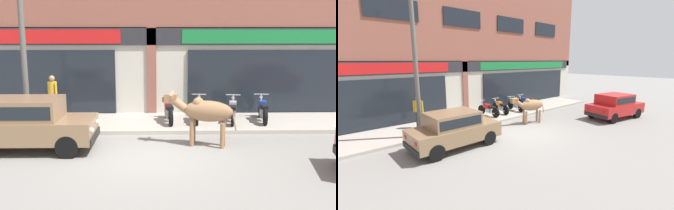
# 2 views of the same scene
# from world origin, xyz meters

# --- Properties ---
(ground_plane) EXTENTS (90.00, 90.00, 0.00)m
(ground_plane) POSITION_xyz_m (0.00, 0.00, 0.00)
(ground_plane) COLOR gray
(sidewalk) EXTENTS (19.00, 2.88, 0.13)m
(sidewalk) POSITION_xyz_m (0.00, 3.64, 0.06)
(sidewalk) COLOR #A8A093
(sidewalk) RESTS_ON ground
(cow) EXTENTS (2.10, 0.94, 1.61)m
(cow) POSITION_xyz_m (1.57, 0.97, 1.01)
(cow) COLOR #936B47
(cow) RESTS_ON ground
(car_1) EXTENTS (3.62, 1.63, 1.46)m
(car_1) POSITION_xyz_m (-3.30, 0.64, 0.81)
(car_1) COLOR black
(car_1) RESTS_ON ground
(motorcycle_0) EXTENTS (0.52, 1.81, 0.88)m
(motorcycle_0) POSITION_xyz_m (0.61, 3.51, 0.51)
(motorcycle_0) COLOR black
(motorcycle_0) RESTS_ON sidewalk
(motorcycle_1) EXTENTS (0.58, 1.80, 0.88)m
(motorcycle_1) POSITION_xyz_m (1.64, 3.58, 0.51)
(motorcycle_1) COLOR black
(motorcycle_1) RESTS_ON sidewalk
(motorcycle_2) EXTENTS (0.62, 1.80, 0.88)m
(motorcycle_2) POSITION_xyz_m (2.85, 3.44, 0.51)
(motorcycle_2) COLOR black
(motorcycle_2) RESTS_ON sidewalk
(motorcycle_3) EXTENTS (0.56, 1.81, 0.88)m
(motorcycle_3) POSITION_xyz_m (3.94, 3.56, 0.51)
(motorcycle_3) COLOR black
(motorcycle_3) RESTS_ON sidewalk
(pedestrian) EXTENTS (0.39, 0.36, 1.60)m
(pedestrian) POSITION_xyz_m (-3.47, 3.85, 1.11)
(pedestrian) COLOR #2D2D33
(pedestrian) RESTS_ON sidewalk
(utility_pole) EXTENTS (0.18, 0.18, 6.01)m
(utility_pole) POSITION_xyz_m (-3.94, 2.50, 3.13)
(utility_pole) COLOR #595651
(utility_pole) RESTS_ON sidewalk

